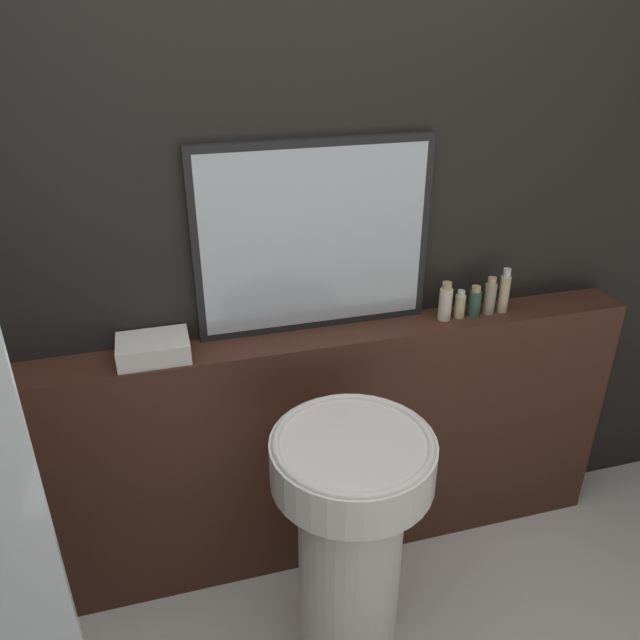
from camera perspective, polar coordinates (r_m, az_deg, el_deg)
The scene contains 10 objects.
wall_back at distance 2.13m, azimuth -1.50°, elevation 5.94°, with size 8.00×0.06×2.50m.
vanity_counter at distance 2.42m, azimuth -0.58°, elevation -11.92°, with size 2.40×0.18×1.00m.
pedestal_sink at distance 2.09m, azimuth 2.80°, elevation -18.96°, with size 0.49×0.49×0.90m.
mirror at distance 2.07m, azimuth -0.51°, elevation 7.40°, with size 0.80×0.03×0.65m.
towel_stack at distance 2.07m, azimuth -14.99°, elevation -2.51°, with size 0.23×0.16×0.07m.
shampoo_bottle at distance 2.27m, azimuth 11.39°, elevation 1.60°, with size 0.05×0.05×0.14m.
conditioner_bottle at distance 2.30m, azimuth 12.67°, elevation 1.36°, with size 0.04×0.04×0.11m.
lotion_bottle at distance 2.33m, azimuth 13.95°, elevation 1.62°, with size 0.04×0.04×0.11m.
body_wash_bottle at distance 2.35m, azimuth 15.27°, elevation 2.06°, with size 0.04×0.04×0.14m.
hand_soap_bottle at distance 2.37m, azimuth 16.49°, elevation 2.48°, with size 0.04×0.04×0.17m.
Camera 1 is at (-0.48, -0.59, 2.03)m, focal length 35.00 mm.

